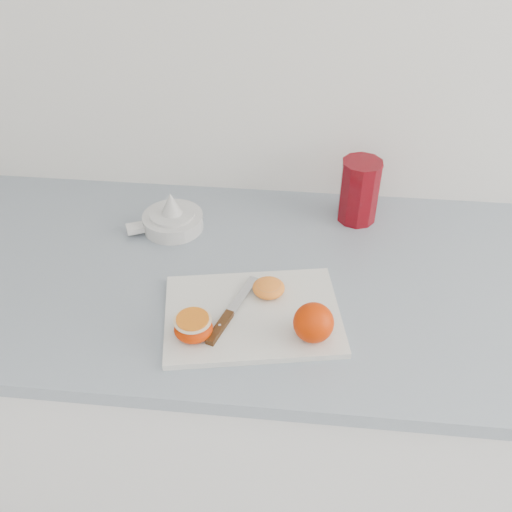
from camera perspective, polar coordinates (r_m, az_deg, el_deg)
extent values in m
cube|color=white|center=(1.46, 0.01, -15.44)|extent=(2.37, 0.60, 0.86)
cube|color=#84909F|center=(1.13, 0.01, -2.11)|extent=(2.43, 0.64, 0.03)
cube|color=silver|center=(1.02, -0.34, -5.91)|extent=(0.35, 0.27, 0.01)
sphere|color=#C62900|center=(0.96, 5.77, -6.65)|extent=(0.07, 0.07, 0.07)
ellipsoid|color=#C62900|center=(0.97, -6.28, -7.18)|extent=(0.07, 0.07, 0.04)
cylinder|color=beige|center=(0.96, -6.36, -6.38)|extent=(0.06, 0.06, 0.00)
cylinder|color=orange|center=(0.96, -6.37, -6.29)|extent=(0.06, 0.06, 0.00)
ellipsoid|color=orange|center=(1.05, 1.27, -3.21)|extent=(0.06, 0.06, 0.03)
cylinder|color=orange|center=(1.04, 1.27, -2.89)|extent=(0.04, 0.04, 0.00)
cube|color=#40220F|center=(0.99, -3.64, -7.14)|extent=(0.04, 0.08, 0.01)
cube|color=#B7B7BC|center=(1.04, -1.34, -3.84)|extent=(0.05, 0.10, 0.00)
cylinder|color=#B7B7BC|center=(0.99, -3.64, -7.14)|extent=(0.00, 0.00, 0.01)
cylinder|color=white|center=(1.24, -8.29, 3.43)|extent=(0.13, 0.13, 0.03)
cylinder|color=white|center=(1.23, -8.37, 4.17)|extent=(0.10, 0.10, 0.01)
cone|color=white|center=(1.21, -8.49, 5.23)|extent=(0.04, 0.04, 0.05)
cube|color=white|center=(1.23, -11.86, 2.76)|extent=(0.05, 0.04, 0.01)
ellipsoid|color=#D35D18|center=(1.22, -7.82, 4.31)|extent=(0.01, 0.01, 0.00)
ellipsoid|color=#D35D18|center=(1.23, -9.05, 4.54)|extent=(0.01, 0.01, 0.00)
ellipsoid|color=#D35D18|center=(1.22, -8.36, 4.03)|extent=(0.01, 0.01, 0.00)
ellipsoid|color=#D35D18|center=(1.23, -7.71, 4.70)|extent=(0.01, 0.01, 0.00)
cylinder|color=maroon|center=(1.25, 10.27, 6.33)|extent=(0.08, 0.08, 0.14)
cylinder|color=#FF5800|center=(1.28, 10.00, 4.32)|extent=(0.07, 0.07, 0.02)
cylinder|color=maroon|center=(1.21, 10.65, 9.17)|extent=(0.09, 0.09, 0.00)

